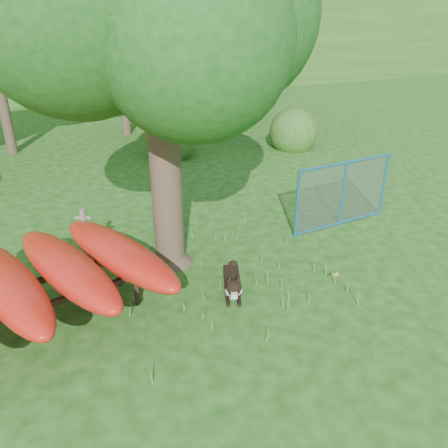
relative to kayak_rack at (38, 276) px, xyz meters
name	(u,v)px	position (x,y,z in m)	size (l,w,h in m)	color
ground	(245,306)	(3.05, -1.06, -0.86)	(80.00, 80.00, 0.00)	#16480E
wooden_post	(86,235)	(0.98, 1.64, -0.25)	(0.31, 0.18, 1.15)	#695E4F
kayak_rack	(38,276)	(0.00, 0.00, 0.00)	(4.11, 3.66, 1.12)	black
husky_dog	(233,284)	(3.05, -0.60, -0.67)	(0.68, 1.09, 0.53)	black
fence_section	(343,194)	(6.63, 0.79, -0.07)	(2.68, 0.16, 2.61)	teal
wildflower_clump	(336,275)	(4.85, -1.20, -0.66)	(0.11, 0.10, 0.24)	#4A8C2E
bg_tree_c	(117,28)	(4.55, 11.94, 3.25)	(4.00, 4.00, 6.12)	#3E2E22
shrub_right	(292,148)	(9.55, 6.94, -0.86)	(1.80, 1.80, 1.80)	#29561B
shrub_mid	(171,156)	(5.05, 7.94, -0.86)	(1.80, 1.80, 1.80)	#29561B
wooded_hillside	(40,43)	(3.05, 26.94, 2.14)	(80.00, 12.00, 6.00)	#29561B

